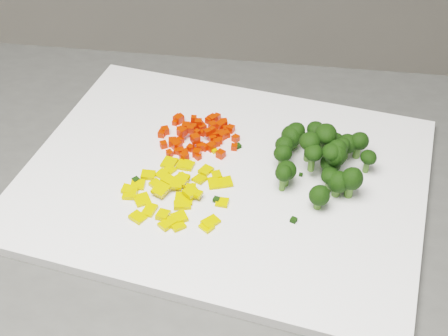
{
  "coord_description": "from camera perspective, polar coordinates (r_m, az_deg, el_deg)",
  "views": [
    {
      "loc": [
        -0.37,
        -0.06,
        1.43
      ],
      "look_at": [
        -0.31,
        0.51,
        0.92
      ],
      "focal_mm": 50.0,
      "sensor_mm": 36.0,
      "label": 1
    }
  ],
  "objects": [
    {
      "name": "cutting_board",
      "position": [
        0.77,
        0.0,
        -0.92
      ],
      "size": [
        0.59,
        0.54,
        0.01
      ],
      "primitive_type": "cube",
      "rotation": [
        0.0,
        0.0,
        -0.41
      ],
      "color": "white",
      "rests_on": "counter_block"
    },
    {
      "name": "carrot_pile",
      "position": [
        0.81,
        -2.36,
        3.65
      ],
      "size": [
        0.11,
        0.11,
        0.03
      ],
      "primitive_type": null,
      "color": "#F21A02",
      "rests_on": "cutting_board"
    },
    {
      "name": "pepper_pile",
      "position": [
        0.73,
        -4.07,
        -2.15
      ],
      "size": [
        0.12,
        0.12,
        0.02
      ],
      "primitive_type": null,
      "color": "gold",
      "rests_on": "cutting_board"
    },
    {
      "name": "broccoli_pile",
      "position": [
        0.76,
        9.04,
        1.24
      ],
      "size": [
        0.13,
        0.13,
        0.06
      ],
      "primitive_type": null,
      "color": "black",
      "rests_on": "cutting_board"
    },
    {
      "name": "carrot_cube_0",
      "position": [
        0.84,
        -2.88,
        3.93
      ],
      "size": [
        0.01,
        0.01,
        0.01
      ],
      "primitive_type": "cube",
      "rotation": [
        0.0,
        0.0,
        2.88
      ],
      "color": "#F21A02",
      "rests_on": "carrot_pile"
    },
    {
      "name": "carrot_cube_1",
      "position": [
        0.83,
        -0.35,
        3.89
      ],
      "size": [
        0.01,
        0.01,
        0.01
      ],
      "primitive_type": "cube",
      "rotation": [
        0.0,
        0.0,
        0.71
      ],
      "color": "#F21A02",
      "rests_on": "carrot_pile"
    },
    {
      "name": "carrot_cube_2",
      "position": [
        0.82,
        -0.59,
        3.1
      ],
      "size": [
        0.01,
        0.01,
        0.01
      ],
      "primitive_type": "cube",
      "rotation": [
        0.0,
        0.0,
        0.64
      ],
      "color": "#F21A02",
      "rests_on": "carrot_pile"
    },
    {
      "name": "carrot_cube_3",
      "position": [
        0.82,
        -0.99,
        3.05
      ],
      "size": [
        0.01,
        0.01,
        0.01
      ],
      "primitive_type": "cube",
      "rotation": [
        0.0,
        0.0,
        1.72
      ],
      "color": "#F21A02",
      "rests_on": "carrot_pile"
    },
    {
      "name": "carrot_cube_4",
      "position": [
        0.84,
        -0.04,
        4.14
      ],
      "size": [
        0.01,
        0.01,
        0.01
      ],
      "primitive_type": "cube",
      "rotation": [
        0.0,
        0.0,
        0.03
      ],
      "color": "#F21A02",
      "rests_on": "carrot_pile"
    },
    {
      "name": "carrot_cube_5",
      "position": [
        0.81,
        -5.55,
        2.14
      ],
      "size": [
        0.01,
        0.01,
        0.01
      ],
      "primitive_type": "cube",
      "rotation": [
        0.0,
        0.0,
        0.27
      ],
      "color": "#F21A02",
      "rests_on": "carrot_pile"
    },
    {
      "name": "carrot_cube_6",
      "position": [
        0.85,
        -4.21,
        4.48
      ],
      "size": [
        0.01,
        0.01,
        0.01
      ],
      "primitive_type": "cube",
      "rotation": [
        0.0,
        0.0,
        0.84
      ],
      "color": "#F21A02",
      "rests_on": "carrot_pile"
    },
    {
      "name": "carrot_cube_7",
      "position": [
        0.81,
        -4.73,
        2.38
      ],
      "size": [
        0.01,
        0.01,
        0.01
      ],
      "primitive_type": "cube",
      "rotation": [
        0.0,
        0.0,
        1.53
      ],
      "color": "#F21A02",
      "rests_on": "carrot_pile"
    },
    {
      "name": "carrot_cube_8",
      "position": [
        0.8,
        -2.21,
        1.95
      ],
      "size": [
        0.01,
        0.01,
        0.01
      ],
      "primitive_type": "cube",
      "rotation": [
        0.0,
        0.0,
        1.63
      ],
      "color": "#F21A02",
      "rests_on": "carrot_pile"
    },
    {
      "name": "carrot_cube_9",
      "position": [
        0.79,
        -3.8,
        0.98
      ],
      "size": [
        0.01,
        0.01,
        0.01
      ],
      "primitive_type": "cube",
      "rotation": [
        0.0,
        0.0,
        0.18
      ],
      "color": "#F21A02",
      "rests_on": "carrot_pile"
    },
    {
      "name": "carrot_cube_10",
      "position": [
        0.81,
        -1.12,
        3.51
      ],
      "size": [
        0.01,
        0.01,
        0.01
      ],
      "primitive_type": "cube",
      "rotation": [
        0.0,
        0.0,
        2.2
      ],
      "color": "#F21A02",
      "rests_on": "carrot_pile"
    },
    {
      "name": "carrot_cube_11",
      "position": [
        0.83,
        -2.06,
        3.72
      ],
      "size": [
        0.01,
        0.01,
        0.01
      ],
      "primitive_type": "cube",
      "rotation": [
        0.0,
        0.0,
        0.47
      ],
      "color": "#F21A02",
      "rests_on": "carrot_pile"
    },
    {
      "name": "carrot_cube_12",
      "position": [
        0.83,
        -5.61,
        3.28
      ],
      "size": [
        0.01,
        0.01,
        0.01
      ],
      "primitive_type": "cube",
      "rotation": [
        0.0,
        0.0,
        2.83
      ],
      "color": "#F21A02",
      "rests_on": "carrot_pile"
    },
    {
      "name": "carrot_cube_13",
      "position": [
        0.79,
        -0.3,
        1.27
      ],
      "size": [
        0.01,
        0.01,
        0.01
      ],
      "primitive_type": "cube",
      "rotation": [
        0.0,
        0.0,
        0.85
      ],
      "color": "#F21A02",
      "rests_on": "carrot_pile"
    },
    {
      "name": "carrot_cube_14",
      "position": [
        0.83,
        -5.4,
        3.43
      ],
      "size": [
        0.01,
        0.01,
        0.01
      ],
      "primitive_type": "cube",
      "rotation": [
        0.0,
        0.0,
        0.22
      ],
      "color": "#F21A02",
      "rests_on": "carrot_pile"
    },
    {
      "name": "carrot_cube_15",
      "position": [
        0.8,
        -4.25,
        2.04
      ],
      "size": [
        0.01,
        0.01,
        0.01
      ],
      "primitive_type": "cube",
      "rotation": [
        0.0,
        0.0,
        0.98
      ],
      "color": "#F21A02",
      "rests_on": "carrot_pile"
    },
    {
      "name": "carrot_cube_16",
      "position": [
        0.84,
        -0.11,
        3.98
      ],
      "size": [
        0.01,
        0.01,
        0.01
      ],
      "primitive_type": "cube",
      "rotation": [
        0.0,
        0.0,
        2.02
      ],
      "color": "#F21A02",
      "rests_on": "carrot_pile"
    },
    {
      "name": "carrot_cube_17",
      "position": [
        0.83,
        0.62,
        3.6
      ],
      "size": [
        0.01,
        0.01,
        0.01
      ],
      "primitive_type": "cube",
      "rotation": [
        0.0,
        0.0,
        2.58
      ],
      "color": "#F21A02",
      "rests_on": "carrot_pile"
    },
    {
      "name": "carrot_cube_18",
      "position": [
        0.82,
        -3.06,
        3.57
      ],
      "size": [
        0.01,
        0.01,
        0.01
      ],
      "primitive_type": "cube",
      "rotation": [
        0.0,
        0.0,
        2.88
      ],
      "color": "#F21A02",
      "rests_on": "carrot_pile"
    },
    {
      "name": "carrot_cube_19",
      "position": [
        0.85,
        -0.64,
        4.7
      ],
      "size": [
        0.01,
        0.01,
        0.01
      ],
      "primitive_type": "cube",
      "rotation": [
        0.0,
        0.0,
        0.97
      ],
      "color": "#F21A02",
      "rests_on": "carrot_pile"
    },
    {
      "name": "carrot_cube_20",
      "position": [
        0.82,
        -2.8,
        3.78
      ],
      "size": [
        0.01,
        0.01,
        0.01
      ],
      "primitive_type": "cube",
      "rotation": [
        0.0,
        0.0,
        2.77
      ],
      "color": "#F21A02",
      "rests_on": "carrot_pile"
    },
    {
      "name": "carrot_cube_21",
      "position": [
        0.83,
        -3.5,
        3.8
      ],
      "size": [
        0.01,
        0.01,
        0.01
      ],
      "primitive_type": "cube",
      "rotation": [
        0.0,
        0.0,
        1.36
      ],
      "color": "#F21A02",
      "rests_on": "carrot_pile"
    },
    {
      "name": "carrot_cube_22",
      "position": [
        0.83,
        0.2,
        3.57
      ],
      "size": [
        0.01,
        0.01,
        0.01
      ],
      "primitive_type": "cube",
      "rotation": [
        0.0,
        0.0,
        0.19
      ],
      "color": "#F21A02",
      "rests_on": "carrot_pile"
    },
    {
      "name": "carrot_cube_23",
      "position": [
        0.81,
        -1.09,
        2.72
      ],
      "size": [
        0.01,
        0.01,
        0.01
      ],
      "primitive_type": "cube",
      "rotation": [
        0.0,
        0.0,
        0.3
      ],
      "color": "#F21A02",
      "rests_on": "carrot_pile"
    },
    {
      "name": "carrot_cube_24",
      "position": [
        0.83,
        -4.06,
        3.47
      ],
      "size": [
        0.01,
        0.01,
        0.01
      ],
      "primitive_type": "cube",
      "rotation": [
        0.0,
        0.0,
        1.67
      ],
      "color": "#F21A02",
      "rests_on": "carrot_pile"
    },
    {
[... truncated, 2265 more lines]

